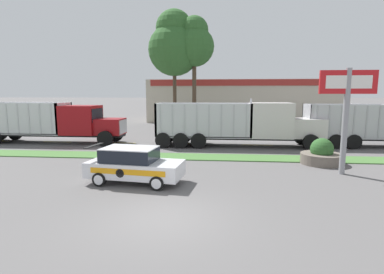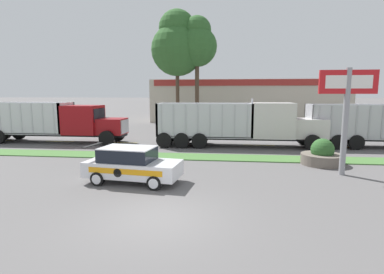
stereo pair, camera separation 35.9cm
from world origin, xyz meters
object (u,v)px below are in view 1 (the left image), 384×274
Objects in this scene: stone_planter at (322,155)px; dump_truck_mid at (63,123)px; store_sign_post at (347,100)px; dump_truck_trail at (254,125)px; rally_car at (134,165)px.

dump_truck_mid is at bearing 163.00° from stone_planter.
store_sign_post is 2.25× the size of stone_planter.
dump_truck_trail is 2.40× the size of store_sign_post.
dump_truck_trail is 5.41× the size of stone_planter.
stone_planter is (9.52, 4.51, -0.31)m from rally_car.
dump_truck_mid is 13.30m from rally_car.
stone_planter is (3.18, -5.37, -1.14)m from dump_truck_trail.
dump_truck_mid reaches higher than stone_planter.
dump_truck_mid is 2.73× the size of rally_car.
store_sign_post is at bearing -65.21° from dump_truck_trail.
store_sign_post reaches higher than stone_planter.
store_sign_post is 3.79m from stone_planter.
rally_car is at bearing -122.65° from dump_truck_trail.
dump_truck_trail is 2.82× the size of rally_car.
dump_truck_mid is 14.99m from dump_truck_trail.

